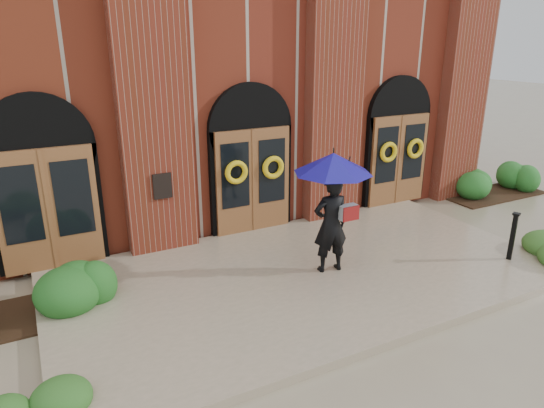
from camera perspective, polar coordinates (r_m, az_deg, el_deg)
ground at (r=9.93m, az=4.66°, el=-9.00°), size 90.00×90.00×0.00m
landing at (r=10.00m, az=4.22°, el=-8.27°), size 10.00×5.30×0.15m
church_building at (r=16.88m, az=-11.50°, el=14.77°), size 16.20×12.53×7.00m
man_with_umbrella at (r=9.44m, az=7.11°, el=1.65°), size 1.73×1.73×2.44m
metal_post at (r=11.43m, az=26.47°, el=-3.31°), size 0.19×0.19×1.05m
hedge_wall_left at (r=9.59m, az=-27.55°, el=-9.64°), size 3.16×1.26×0.81m
hedge_wall_right at (r=16.49m, az=24.67°, el=2.29°), size 3.04×1.22×0.78m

